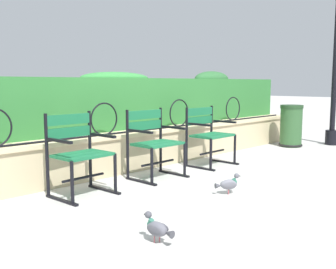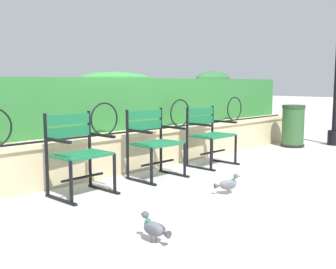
% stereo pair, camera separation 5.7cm
% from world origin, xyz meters
% --- Properties ---
extents(ground_plane, '(60.00, 60.00, 0.00)m').
position_xyz_m(ground_plane, '(0.00, 0.00, 0.00)').
color(ground_plane, '#B7B5AF').
extents(stone_wall, '(8.23, 0.41, 0.53)m').
position_xyz_m(stone_wall, '(0.00, 0.75, 0.27)').
color(stone_wall, '#C6B289').
rests_on(stone_wall, ground).
extents(iron_arch_fence, '(7.67, 0.02, 0.42)m').
position_xyz_m(iron_arch_fence, '(-0.40, 0.67, 0.70)').
color(iron_arch_fence, black).
rests_on(iron_arch_fence, stone_wall).
extents(hedge_row, '(8.06, 0.46, 0.87)m').
position_xyz_m(hedge_row, '(0.01, 1.15, 0.93)').
color(hedge_row, '#2D7033').
rests_on(hedge_row, stone_wall).
extents(park_chair_left, '(0.61, 0.54, 0.88)m').
position_xyz_m(park_chair_left, '(-1.22, 0.19, 0.47)').
color(park_chair_left, '#19663D').
rests_on(park_chair_left, ground).
extents(park_chair_centre, '(0.62, 0.52, 0.87)m').
position_xyz_m(park_chair_centre, '(-0.12, 0.18, 0.47)').
color(park_chair_centre, '#19663D').
rests_on(park_chair_centre, ground).
extents(park_chair_right, '(0.64, 0.53, 0.85)m').
position_xyz_m(park_chair_right, '(0.98, 0.18, 0.46)').
color(park_chair_right, '#19663D').
rests_on(park_chair_right, ground).
extents(pigeon_near_chairs, '(0.27, 0.19, 0.22)m').
position_xyz_m(pigeon_near_chairs, '(-0.10, -0.96, 0.11)').
color(pigeon_near_chairs, slate).
rests_on(pigeon_near_chairs, ground).
extents(pigeon_far_side, '(0.11, 0.29, 0.22)m').
position_xyz_m(pigeon_far_side, '(-1.57, -1.36, 0.11)').
color(pigeon_far_side, '#5B5B66').
rests_on(pigeon_far_side, ground).
extents(trash_bin, '(0.44, 0.44, 0.78)m').
position_xyz_m(trash_bin, '(3.43, 0.13, 0.37)').
color(trash_bin, '#2D562D').
rests_on(trash_bin, ground).
extents(lamppost, '(0.28, 0.28, 3.60)m').
position_xyz_m(lamppost, '(4.18, -0.34, 1.86)').
color(lamppost, black).
rests_on(lamppost, ground).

